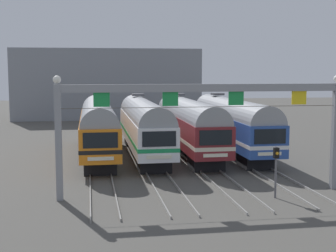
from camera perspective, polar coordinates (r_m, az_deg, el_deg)
ground_plane at (r=41.80m, az=-0.17°, el=-3.41°), size 160.00×160.00×0.00m
track_bed at (r=58.46m, az=-2.80°, el=-0.47°), size 13.16×70.00×0.15m
commuter_train_orange at (r=40.91m, az=-8.26°, el=0.11°), size 2.88×18.06×4.77m
commuter_train_white at (r=41.16m, az=-2.84°, el=0.21°), size 2.88×18.06×5.05m
commuter_train_maroon at (r=41.77m, az=2.46°, el=0.30°), size 2.88×18.06×5.05m
commuter_train_blue at (r=42.72m, az=7.57°, el=0.39°), size 2.88×18.06×5.05m
catenary_gantry at (r=28.00m, az=4.20°, el=2.13°), size 16.90×0.44×6.97m
yard_signal_mast at (r=28.15m, az=12.61°, el=-4.20°), size 0.28×0.35×2.96m
maintenance_building at (r=75.56m, az=-7.20°, el=4.98°), size 27.70×10.00×10.40m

